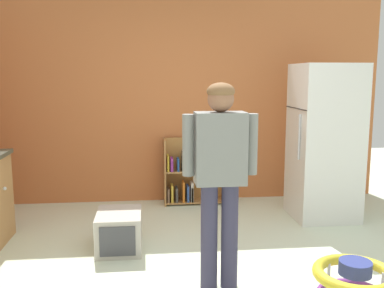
{
  "coord_description": "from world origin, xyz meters",
  "views": [
    {
      "loc": [
        -0.5,
        -3.33,
        1.65
      ],
      "look_at": [
        -0.08,
        0.67,
        1.01
      ],
      "focal_mm": 40.53,
      "sensor_mm": 36.0,
      "label": 1
    }
  ],
  "objects_px": {
    "bookshelf": "(191,175)",
    "standing_person": "(220,168)",
    "refrigerator": "(324,142)",
    "baby_walker": "(354,282)",
    "pet_carrier": "(119,231)"
  },
  "relations": [
    {
      "from": "bookshelf",
      "to": "standing_person",
      "type": "xyz_separation_m",
      "value": [
        -0.02,
        -2.32,
        0.6
      ]
    },
    {
      "from": "bookshelf",
      "to": "pet_carrier",
      "type": "relative_size",
      "value": 1.54
    },
    {
      "from": "refrigerator",
      "to": "baby_walker",
      "type": "relative_size",
      "value": 2.95
    },
    {
      "from": "bookshelf",
      "to": "baby_walker",
      "type": "bearing_deg",
      "value": -70.83
    },
    {
      "from": "bookshelf",
      "to": "baby_walker",
      "type": "height_order",
      "value": "bookshelf"
    },
    {
      "from": "standing_person",
      "to": "pet_carrier",
      "type": "distance_m",
      "value": 1.42
    },
    {
      "from": "bookshelf",
      "to": "standing_person",
      "type": "height_order",
      "value": "standing_person"
    },
    {
      "from": "refrigerator",
      "to": "standing_person",
      "type": "bearing_deg",
      "value": -133.31
    },
    {
      "from": "bookshelf",
      "to": "standing_person",
      "type": "distance_m",
      "value": 2.39
    },
    {
      "from": "standing_person",
      "to": "baby_walker",
      "type": "height_order",
      "value": "standing_person"
    },
    {
      "from": "bookshelf",
      "to": "baby_walker",
      "type": "distance_m",
      "value": 2.82
    },
    {
      "from": "refrigerator",
      "to": "bookshelf",
      "type": "xyz_separation_m",
      "value": [
        -1.47,
        0.74,
        -0.53
      ]
    },
    {
      "from": "refrigerator",
      "to": "standing_person",
      "type": "relative_size",
      "value": 1.11
    },
    {
      "from": "baby_walker",
      "to": "pet_carrier",
      "type": "xyz_separation_m",
      "value": [
        -1.76,
        1.19,
        0.02
      ]
    },
    {
      "from": "bookshelf",
      "to": "pet_carrier",
      "type": "height_order",
      "value": "bookshelf"
    }
  ]
}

